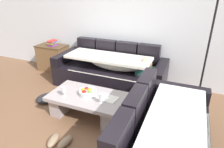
% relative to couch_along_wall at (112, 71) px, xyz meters
% --- Properties ---
extents(ground_plane, '(14.00, 14.00, 0.00)m').
position_rel_couch_along_wall_xyz_m(ground_plane, '(0.15, -1.62, -0.33)').
color(ground_plane, brown).
extents(back_wall, '(9.00, 0.10, 2.70)m').
position_rel_couch_along_wall_xyz_m(back_wall, '(0.15, 0.53, 1.02)').
color(back_wall, silver).
rests_on(back_wall, ground_plane).
extents(couch_along_wall, '(2.26, 0.92, 0.88)m').
position_rel_couch_along_wall_xyz_m(couch_along_wall, '(0.00, 0.00, 0.00)').
color(couch_along_wall, black).
rests_on(couch_along_wall, ground_plane).
extents(couch_near_window, '(0.92, 2.00, 0.88)m').
position_rel_couch_along_wall_xyz_m(couch_near_window, '(1.34, -1.65, 0.00)').
color(couch_near_window, black).
rests_on(couch_near_window, ground_plane).
extents(coffee_table, '(1.20, 0.68, 0.38)m').
position_rel_couch_along_wall_xyz_m(coffee_table, '(0.05, -1.13, -0.09)').
color(coffee_table, '#A19698').
rests_on(coffee_table, ground_plane).
extents(fruit_bowl, '(0.28, 0.28, 0.10)m').
position_rel_couch_along_wall_xyz_m(fruit_bowl, '(0.05, -1.10, 0.09)').
color(fruit_bowl, silver).
rests_on(fruit_bowl, coffee_table).
extents(wine_glass_near_left, '(0.07, 0.07, 0.17)m').
position_rel_couch_along_wall_xyz_m(wine_glass_near_left, '(-0.26, -1.30, 0.16)').
color(wine_glass_near_left, silver).
rests_on(wine_glass_near_left, coffee_table).
extents(wine_glass_near_right, '(0.07, 0.07, 0.17)m').
position_rel_couch_along_wall_xyz_m(wine_glass_near_right, '(0.37, -1.26, 0.16)').
color(wine_glass_near_right, silver).
rests_on(wine_glass_near_right, coffee_table).
extents(open_magazine, '(0.31, 0.25, 0.01)m').
position_rel_couch_along_wall_xyz_m(open_magazine, '(0.41, -1.10, 0.05)').
color(open_magazine, white).
rests_on(open_magazine, coffee_table).
extents(side_cabinet, '(0.72, 0.44, 0.64)m').
position_rel_couch_along_wall_xyz_m(side_cabinet, '(-1.67, 0.23, -0.01)').
color(side_cabinet, brown).
rests_on(side_cabinet, ground_plane).
extents(book_stack_on_cabinet, '(0.19, 0.23, 0.13)m').
position_rel_couch_along_wall_xyz_m(book_stack_on_cabinet, '(-1.63, 0.23, 0.37)').
color(book_stack_on_cabinet, '#72337F').
rests_on(book_stack_on_cabinet, side_cabinet).
extents(floor_lamp, '(0.33, 0.31, 1.95)m').
position_rel_couch_along_wall_xyz_m(floor_lamp, '(1.66, -0.12, 0.78)').
color(floor_lamp, black).
rests_on(floor_lamp, ground_plane).
extents(pair_of_shoes, '(0.33, 0.32, 0.09)m').
position_rel_couch_along_wall_xyz_m(pair_of_shoes, '(0.01, -1.85, -0.29)').
color(pair_of_shoes, '#8C7259').
rests_on(pair_of_shoes, ground_plane).
extents(crumpled_garment, '(0.51, 0.51, 0.12)m').
position_rel_couch_along_wall_xyz_m(crumpled_garment, '(-0.86, -1.04, -0.27)').
color(crumpled_garment, '#232328').
rests_on(crumpled_garment, ground_plane).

